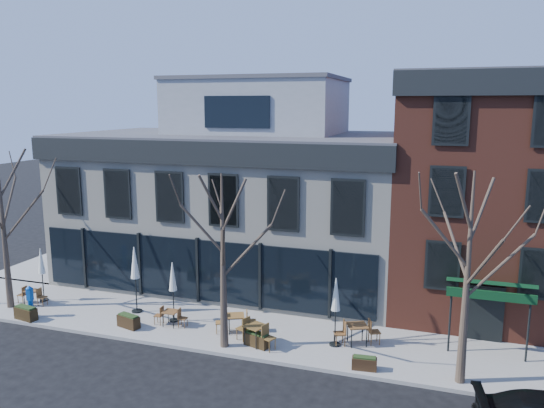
% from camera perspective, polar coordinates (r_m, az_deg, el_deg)
% --- Properties ---
extents(ground, '(120.00, 120.00, 0.00)m').
position_cam_1_polar(ground, '(26.74, -7.80, -10.87)').
color(ground, black).
rests_on(ground, ground).
extents(sidewalk_front, '(33.50, 4.70, 0.15)m').
position_cam_1_polar(sidewalk_front, '(23.68, -2.85, -13.51)').
color(sidewalk_front, gray).
rests_on(sidewalk_front, ground).
extents(sidewalk_side, '(4.50, 12.00, 0.15)m').
position_cam_1_polar(sidewalk_side, '(37.32, -19.46, -5.04)').
color(sidewalk_side, gray).
rests_on(sidewalk_side, ground).
extents(corner_building, '(18.39, 10.39, 11.10)m').
position_cam_1_polar(corner_building, '(29.92, -3.67, 0.92)').
color(corner_building, beige).
rests_on(corner_building, ground).
extents(red_brick_building, '(8.20, 11.78, 11.18)m').
position_cam_1_polar(red_brick_building, '(27.66, 21.96, 1.29)').
color(red_brick_building, brown).
rests_on(red_brick_building, ground).
extents(tree_corner, '(3.93, 3.98, 7.92)m').
position_cam_1_polar(tree_corner, '(27.88, -26.94, -1.94)').
color(tree_corner, '#382B21').
rests_on(tree_corner, sidewalk_front).
extents(tree_mid, '(3.50, 3.55, 7.04)m').
position_cam_1_polar(tree_mid, '(20.95, -5.28, -5.95)').
color(tree_mid, '#382B21').
rests_on(tree_mid, sidewalk_front).
extents(tree_right, '(3.72, 3.77, 7.48)m').
position_cam_1_polar(tree_right, '(19.30, 20.29, -7.33)').
color(tree_right, '#382B21').
rests_on(tree_right, sidewalk_front).
extents(call_box, '(0.30, 0.30, 1.51)m').
position_cam_1_polar(call_box, '(27.02, -24.57, -9.40)').
color(call_box, '#0C429C').
rests_on(call_box, sidewalk_front).
extents(cafe_set_0, '(1.60, 0.65, 0.84)m').
position_cam_1_polar(cafe_set_0, '(28.76, -24.40, -8.96)').
color(cafe_set_0, brown).
rests_on(cafe_set_0, sidewalk_front).
extents(cafe_set_2, '(1.57, 0.65, 0.82)m').
position_cam_1_polar(cafe_set_2, '(24.27, -10.85, -11.79)').
color(cafe_set_2, brown).
rests_on(cafe_set_2, sidewalk_front).
extents(cafe_set_3, '(1.80, 1.13, 0.94)m').
position_cam_1_polar(cafe_set_3, '(23.27, -3.92, -12.48)').
color(cafe_set_3, brown).
rests_on(cafe_set_3, sidewalk_front).
extents(cafe_set_4, '(1.96, 1.19, 1.02)m').
position_cam_1_polar(cafe_set_4, '(22.09, -1.78, -13.65)').
color(cafe_set_4, brown).
rests_on(cafe_set_4, sidewalk_front).
extents(cafe_set_5, '(1.96, 1.25, 1.02)m').
position_cam_1_polar(cafe_set_5, '(22.38, 9.14, -13.44)').
color(cafe_set_5, brown).
rests_on(cafe_set_5, sidewalk_front).
extents(umbrella_0, '(0.43, 0.43, 2.67)m').
position_cam_1_polar(umbrella_0, '(28.61, -23.57, -5.94)').
color(umbrella_0, black).
rests_on(umbrella_0, sidewalk_front).
extents(umbrella_1, '(0.50, 0.50, 3.15)m').
position_cam_1_polar(umbrella_1, '(25.55, -14.54, -6.52)').
color(umbrella_1, black).
rests_on(umbrella_1, sidewalk_front).
extents(umbrella_2, '(0.44, 0.44, 2.74)m').
position_cam_1_polar(umbrella_2, '(24.22, -10.63, -8.03)').
color(umbrella_2, black).
rests_on(umbrella_2, sidewalk_front).
extents(umbrella_4, '(0.46, 0.46, 2.84)m').
position_cam_1_polar(umbrella_4, '(21.62, 6.88, -10.02)').
color(umbrella_4, black).
rests_on(umbrella_4, sidewalk_front).
extents(planter_0, '(1.16, 0.62, 0.62)m').
position_cam_1_polar(planter_0, '(26.98, -24.96, -10.57)').
color(planter_0, black).
rests_on(planter_0, sidewalk_front).
extents(planter_1, '(1.12, 0.68, 0.59)m').
position_cam_1_polar(planter_1, '(24.56, -15.18, -12.04)').
color(planter_1, black).
rests_on(planter_1, sidewalk_front).
extents(planter_2, '(1.12, 0.70, 0.58)m').
position_cam_1_polar(planter_2, '(22.06, -1.66, -14.35)').
color(planter_2, '#302210').
rests_on(planter_2, sidewalk_front).
extents(planter_3, '(0.94, 0.44, 0.51)m').
position_cam_1_polar(planter_3, '(20.63, 9.90, -16.50)').
color(planter_3, '#311F10').
rests_on(planter_3, sidewalk_front).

